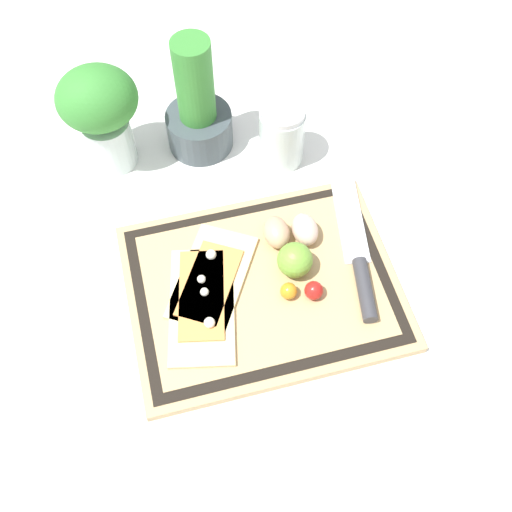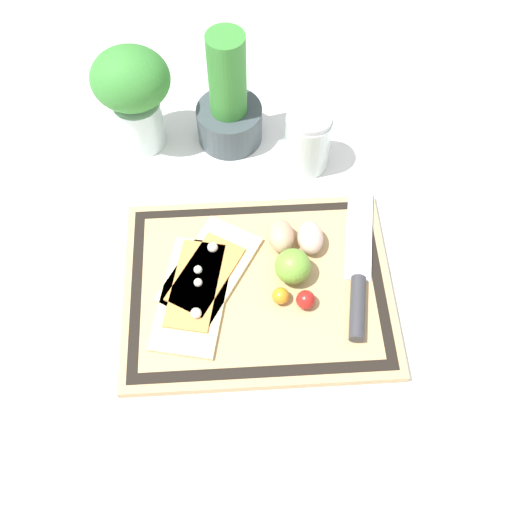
{
  "view_description": "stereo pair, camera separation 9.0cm",
  "coord_description": "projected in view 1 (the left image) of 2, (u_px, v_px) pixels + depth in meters",
  "views": [
    {
      "loc": [
        -0.12,
        -0.41,
        0.81
      ],
      "look_at": [
        0.0,
        0.04,
        0.04
      ],
      "focal_mm": 42.0,
      "sensor_mm": 36.0,
      "label": 1
    },
    {
      "loc": [
        -0.03,
        -0.42,
        0.81
      ],
      "look_at": [
        0.0,
        0.04,
        0.04
      ],
      "focal_mm": 42.0,
      "sensor_mm": 36.0,
      "label": 2
    }
  ],
  "objects": [
    {
      "name": "ground_plane",
      "position": [
        262.0,
        290.0,
        0.91
      ],
      "size": [
        6.0,
        6.0,
        0.0
      ],
      "primitive_type": "plane",
      "color": "white"
    },
    {
      "name": "cutting_board",
      "position": [
        262.0,
        287.0,
        0.9
      ],
      "size": [
        0.4,
        0.31,
        0.02
      ],
      "color": "tan",
      "rests_on": "ground_plane"
    },
    {
      "name": "pizza_slice_near",
      "position": [
        202.0,
        303.0,
        0.87
      ],
      "size": [
        0.13,
        0.2,
        0.02
      ],
      "color": "beige",
      "rests_on": "cutting_board"
    },
    {
      "name": "pizza_slice_far",
      "position": [
        212.0,
        278.0,
        0.89
      ],
      "size": [
        0.17,
        0.19,
        0.02
      ],
      "color": "beige",
      "rests_on": "cutting_board"
    },
    {
      "name": "knife",
      "position": [
        360.0,
        267.0,
        0.9
      ],
      "size": [
        0.08,
        0.27,
        0.02
      ],
      "color": "silver",
      "rests_on": "cutting_board"
    },
    {
      "name": "egg_brown",
      "position": [
        276.0,
        232.0,
        0.92
      ],
      "size": [
        0.04,
        0.06,
        0.04
      ],
      "primitive_type": "ellipsoid",
      "color": "tan",
      "rests_on": "cutting_board"
    },
    {
      "name": "egg_pink",
      "position": [
        305.0,
        229.0,
        0.92
      ],
      "size": [
        0.04,
        0.06,
        0.04
      ],
      "primitive_type": "ellipsoid",
      "color": "beige",
      "rests_on": "cutting_board"
    },
    {
      "name": "lime",
      "position": [
        295.0,
        260.0,
        0.88
      ],
      "size": [
        0.05,
        0.05,
        0.05
      ],
      "primitive_type": "sphere",
      "color": "#70A838",
      "rests_on": "cutting_board"
    },
    {
      "name": "cherry_tomato_red",
      "position": [
        314.0,
        290.0,
        0.87
      ],
      "size": [
        0.03,
        0.03,
        0.03
      ],
      "primitive_type": "sphere",
      "color": "red",
      "rests_on": "cutting_board"
    },
    {
      "name": "cherry_tomato_yellow",
      "position": [
        289.0,
        291.0,
        0.87
      ],
      "size": [
        0.03,
        0.03,
        0.03
      ],
      "primitive_type": "sphere",
      "color": "orange",
      "rests_on": "cutting_board"
    },
    {
      "name": "herb_pot",
      "position": [
        198.0,
        112.0,
        1.0
      ],
      "size": [
        0.11,
        0.11,
        0.22
      ],
      "color": "#3D474C",
      "rests_on": "ground_plane"
    },
    {
      "name": "sauce_jar",
      "position": [
        282.0,
        138.0,
        1.0
      ],
      "size": [
        0.08,
        0.08,
        0.11
      ],
      "color": "silver",
      "rests_on": "ground_plane"
    },
    {
      "name": "herb_glass",
      "position": [
        101.0,
        112.0,
        0.94
      ],
      "size": [
        0.13,
        0.11,
        0.19
      ],
      "color": "silver",
      "rests_on": "ground_plane"
    }
  ]
}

